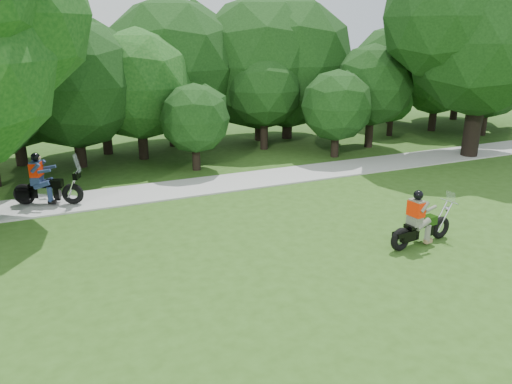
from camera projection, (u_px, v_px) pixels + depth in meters
ground at (390, 257)px, 13.32m from camera, size 100.00×100.00×0.00m
walkway at (265, 178)px, 20.27m from camera, size 60.00×2.20×0.06m
tree_line at (205, 75)px, 24.66m from camera, size 40.67×11.66×7.62m
big_tree_east at (479, 24)px, 22.29m from camera, size 9.07×6.89×10.46m
chopper_motorcycle at (419, 225)px, 13.87m from camera, size 2.30×0.73×1.65m
touring_motorcycle at (43, 186)px, 16.95m from camera, size 2.29×1.36×1.82m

